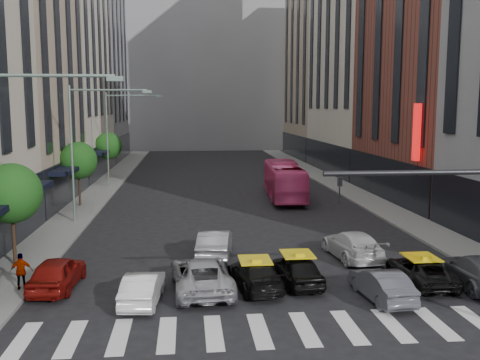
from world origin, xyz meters
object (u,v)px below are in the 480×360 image
object	(u,v)px
car_white_front	(143,287)
bus	(284,180)
taxi_center	(297,269)
streetlamp_mid	(86,135)
taxi_left	(255,274)
streetlamp_far	(117,127)
pedestrian_far	(21,271)
car_red	(57,273)
streetlamp_near	(4,158)

from	to	relation	value
car_white_front	bus	world-z (taller)	bus
taxi_center	bus	size ratio (longest dim) A/B	0.35
streetlamp_mid	taxi_left	size ratio (longest dim) A/B	2.12
taxi_center	taxi_left	bearing A→B (deg)	5.20
car_white_front	bus	xyz separation A→B (m)	(10.03, 23.78, 0.93)
streetlamp_far	bus	size ratio (longest dim) A/B	0.81
bus	pedestrian_far	distance (m)	26.82
car_white_front	taxi_center	xyz separation A→B (m)	(6.56, 1.60, 0.05)
streetlamp_far	car_red	xyz separation A→B (m)	(1.02, -29.35, -5.19)
taxi_left	pedestrian_far	bearing A→B (deg)	-10.25
car_red	taxi_left	world-z (taller)	car_red
streetlamp_near	pedestrian_far	bearing A→B (deg)	98.74
streetlamp_near	taxi_left	bearing A→B (deg)	11.33
car_red	taxi_left	distance (m)	8.46
streetlamp_mid	car_red	size ratio (longest dim) A/B	2.15
streetlamp_near	bus	xyz separation A→B (m)	(14.82, 24.42, -4.35)
car_white_front	bus	distance (m)	25.82
car_white_front	pedestrian_far	world-z (taller)	pedestrian_far
streetlamp_near	streetlamp_far	xyz separation A→B (m)	(0.00, 32.00, 0.00)
streetlamp_mid	pedestrian_far	world-z (taller)	streetlamp_mid
bus	car_red	bearing A→B (deg)	61.53
streetlamp_near	car_white_front	bearing A→B (deg)	7.67
streetlamp_mid	taxi_left	world-z (taller)	streetlamp_mid
streetlamp_near	pedestrian_far	xyz separation A→B (m)	(-0.36, 2.32, -4.98)
streetlamp_far	taxi_left	bearing A→B (deg)	-72.59
streetlamp_mid	car_white_front	world-z (taller)	streetlamp_mid
streetlamp_near	taxi_center	bearing A→B (deg)	11.17
streetlamp_near	car_white_front	distance (m)	7.16
car_red	bus	world-z (taller)	bus
taxi_center	bus	distance (m)	22.47
streetlamp_near	car_red	distance (m)	5.92
car_white_front	taxi_center	distance (m)	6.75
car_red	taxi_center	xyz separation A→B (m)	(10.33, -0.41, -0.04)
taxi_left	pedestrian_far	distance (m)	9.81
streetlamp_mid	bus	bearing A→B (deg)	29.61
bus	pedestrian_far	bearing A→B (deg)	59.43
taxi_center	streetlamp_mid	bearing A→B (deg)	-55.66
streetlamp_mid	pedestrian_far	size ratio (longest dim) A/B	5.81
streetlamp_near	streetlamp_mid	world-z (taller)	same
streetlamp_near	car_white_front	world-z (taller)	streetlamp_near
streetlamp_far	taxi_left	world-z (taller)	streetlamp_far
car_red	pedestrian_far	world-z (taller)	pedestrian_far
streetlamp_far	bus	bearing A→B (deg)	-27.09
car_white_front	taxi_left	world-z (taller)	car_white_front
streetlamp_mid	taxi_left	xyz separation A→B (m)	(9.44, -14.11, -5.29)
streetlamp_far	pedestrian_far	xyz separation A→B (m)	(-0.36, -29.68, -4.98)
streetlamp_mid	pedestrian_far	bearing A→B (deg)	-91.49
streetlamp_near	taxi_center	distance (m)	12.70
car_white_front	taxi_left	xyz separation A→B (m)	(4.65, 1.25, -0.01)
taxi_left	bus	bearing A→B (deg)	-111.19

